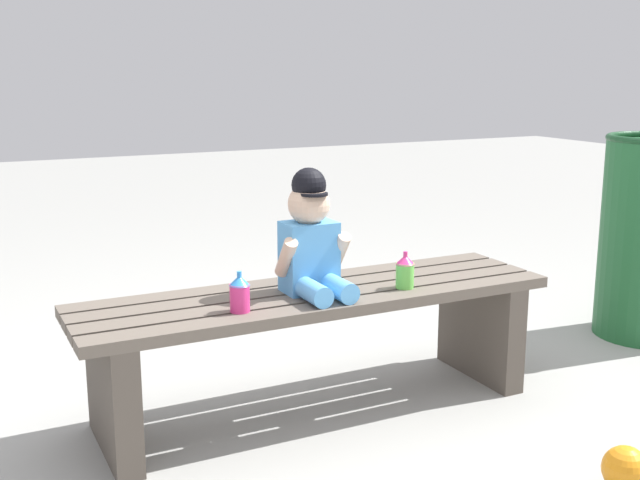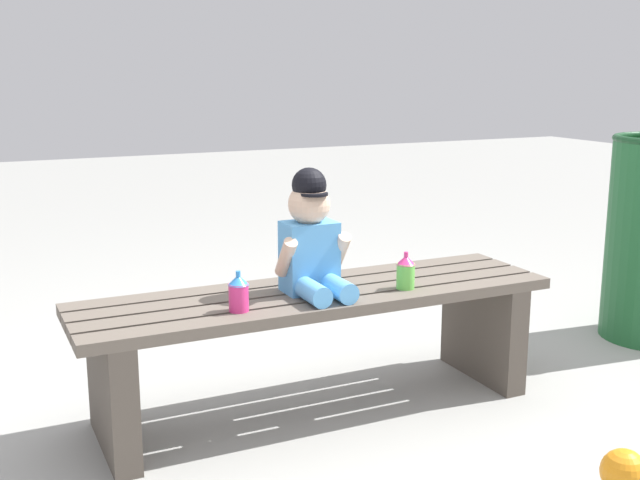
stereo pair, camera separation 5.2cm
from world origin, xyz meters
name	(u,v)px [view 2 (the right image)]	position (x,y,z in m)	size (l,w,h in m)	color
ground_plane	(317,409)	(0.00, 0.00, 0.00)	(16.00, 16.00, 0.00)	#999993
park_bench	(317,328)	(0.00, 0.00, 0.29)	(1.59, 0.42, 0.42)	#60564C
child_figure	(312,239)	(-0.02, -0.01, 0.59)	(0.23, 0.27, 0.40)	#59A5E5
sippy_cup_left	(239,292)	(-0.31, -0.10, 0.47)	(0.06, 0.06, 0.12)	#E5337F
sippy_cup_right	(406,271)	(0.27, -0.10, 0.47)	(0.06, 0.06, 0.12)	#66CC4C
toy_ball	(624,472)	(0.52, -0.85, 0.06)	(0.13, 0.13, 0.13)	orange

